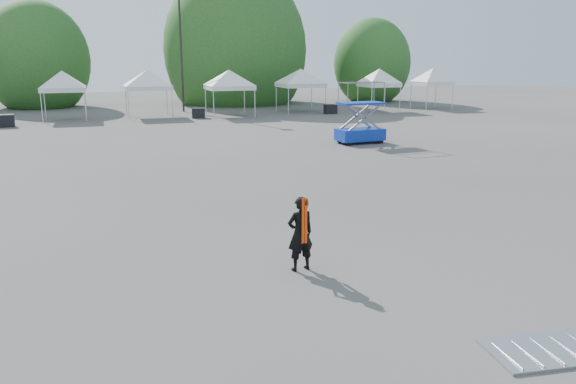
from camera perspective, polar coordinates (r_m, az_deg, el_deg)
name	(u,v)px	position (r m, az deg, el deg)	size (l,w,h in m)	color
ground	(257,231)	(14.09, -3.18, -4.01)	(120.00, 120.00, 0.00)	#474442
light_pole_east	(181,40)	(45.44, -10.85, 14.96)	(0.60, 0.25, 9.80)	black
tree_mid_w	(37,60)	(53.13, -24.16, 12.10)	(4.16, 4.16, 6.33)	#382314
tree_mid_e	(235,50)	(53.45, -5.36, 14.17)	(5.12, 5.12, 7.79)	#382314
tree_far_e	(372,63)	(56.12, 8.52, 12.82)	(3.84, 3.84, 5.84)	#382314
tent_d	(62,75)	(41.62, -21.99, 10.99)	(4.10, 4.10, 3.88)	silver
tent_e	(147,74)	(41.93, -14.13, 11.57)	(4.49, 4.49, 3.88)	silver
tent_f	(229,74)	(41.39, -6.01, 11.87)	(4.48, 4.48, 3.88)	silver
tent_g	(301,72)	(44.54, 1.28, 12.06)	(4.55, 4.55, 3.88)	silver
tent_h	(379,72)	(45.59, 9.26, 11.92)	(3.76, 3.76, 3.88)	silver
tent_extra_8	(433,71)	(48.84, 14.51, 11.78)	(3.74, 3.74, 3.88)	silver
man	(300,234)	(11.36, 1.26, -4.25)	(0.61, 0.45, 1.55)	black
scissor_lift	(361,113)	(28.45, 7.39, 7.98)	(2.42, 1.33, 3.03)	#0B199B
barrier_mid	(554,349)	(9.52, 25.44, -14.19)	(2.13, 1.25, 0.06)	#A0A3A8
crate_west	(6,121)	(39.11, -26.76, 6.48)	(0.99, 0.77, 0.77)	black
crate_mid	(199,113)	(40.65, -9.08, 7.93)	(0.91, 0.71, 0.71)	black
crate_east	(330,109)	(43.37, 4.34, 8.40)	(0.89, 0.69, 0.69)	black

